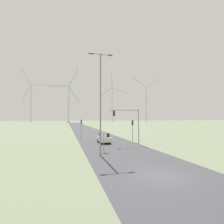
{
  "coord_description": "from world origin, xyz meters",
  "views": [
    {
      "loc": [
        -7.34,
        -12.46,
        4.51
      ],
      "look_at": [
        0.0,
        15.3,
        5.52
      ],
      "focal_mm": 28.0,
      "sensor_mm": 36.0,
      "label": 1
    }
  ],
  "objects_px": {
    "streetlamp": "(101,93)",
    "traffic_light_mast_overhead": "(129,119)",
    "car_approaching": "(104,138)",
    "wind_turbine_far_right": "(146,100)",
    "traffic_light_post_near_right": "(133,126)",
    "wind_turbine_center": "(69,99)",
    "wind_turbine_right": "(112,100)",
    "traffic_light_post_near_left": "(81,125)",
    "stop_sign_near": "(104,138)",
    "wind_turbine_left": "(31,98)"
  },
  "relations": [
    {
      "from": "streetlamp",
      "to": "traffic_light_mast_overhead",
      "type": "bearing_deg",
      "value": 48.27
    },
    {
      "from": "car_approaching",
      "to": "wind_turbine_far_right",
      "type": "height_order",
      "value": "wind_turbine_far_right"
    },
    {
      "from": "streetlamp",
      "to": "traffic_light_post_near_right",
      "type": "xyz_separation_m",
      "value": [
        8.25,
        10.35,
        -4.57
      ]
    },
    {
      "from": "traffic_light_mast_overhead",
      "to": "wind_turbine_far_right",
      "type": "distance_m",
      "value": 225.4
    },
    {
      "from": "wind_turbine_center",
      "to": "wind_turbine_right",
      "type": "distance_m",
      "value": 78.4
    },
    {
      "from": "car_approaching",
      "to": "wind_turbine_center",
      "type": "height_order",
      "value": "wind_turbine_center"
    },
    {
      "from": "traffic_light_mast_overhead",
      "to": "traffic_light_post_near_right",
      "type": "bearing_deg",
      "value": 58.98
    },
    {
      "from": "traffic_light_post_near_left",
      "to": "wind_turbine_far_right",
      "type": "relative_size",
      "value": 0.07
    },
    {
      "from": "stop_sign_near",
      "to": "wind_turbine_far_right",
      "type": "xyz_separation_m",
      "value": [
        105.77,
        204.7,
        29.2
      ]
    },
    {
      "from": "streetlamp",
      "to": "wind_turbine_left",
      "type": "xyz_separation_m",
      "value": [
        -47.35,
        221.55,
        22.49
      ]
    },
    {
      "from": "stop_sign_near",
      "to": "car_approaching",
      "type": "distance_m",
      "value": 8.17
    },
    {
      "from": "traffic_light_mast_overhead",
      "to": "wind_turbine_left",
      "type": "xyz_separation_m",
      "value": [
        -53.57,
        214.58,
        25.65
      ]
    },
    {
      "from": "wind_turbine_right",
      "to": "wind_turbine_far_right",
      "type": "xyz_separation_m",
      "value": [
        45.55,
        -16.93,
        0.1
      ]
    },
    {
      "from": "car_approaching",
      "to": "wind_turbine_center",
      "type": "distance_m",
      "value": 168.57
    },
    {
      "from": "wind_turbine_center",
      "to": "traffic_light_mast_overhead",
      "type": "bearing_deg",
      "value": -87.43
    },
    {
      "from": "stop_sign_near",
      "to": "wind_turbine_center",
      "type": "relative_size",
      "value": 0.04
    },
    {
      "from": "streetlamp",
      "to": "wind_turbine_right",
      "type": "relative_size",
      "value": 0.17
    },
    {
      "from": "stop_sign_near",
      "to": "wind_turbine_far_right",
      "type": "distance_m",
      "value": 232.25
    },
    {
      "from": "streetlamp",
      "to": "wind_turbine_center",
      "type": "height_order",
      "value": "wind_turbine_center"
    },
    {
      "from": "streetlamp",
      "to": "wind_turbine_far_right",
      "type": "xyz_separation_m",
      "value": [
        106.67,
        206.99,
        23.48
      ]
    },
    {
      "from": "traffic_light_post_near_left",
      "to": "traffic_light_mast_overhead",
      "type": "xyz_separation_m",
      "value": [
        7.02,
        -10.9,
        1.37
      ]
    },
    {
      "from": "traffic_light_post_near_right",
      "to": "wind_turbine_right",
      "type": "bearing_deg",
      "value": 76.1
    },
    {
      "from": "car_approaching",
      "to": "traffic_light_mast_overhead",
      "type": "bearing_deg",
      "value": -42.14
    },
    {
      "from": "traffic_light_post_near_left",
      "to": "wind_turbine_left",
      "type": "bearing_deg",
      "value": 102.87
    },
    {
      "from": "wind_turbine_right",
      "to": "wind_turbine_left",
      "type": "bearing_deg",
      "value": -178.75
    },
    {
      "from": "traffic_light_post_near_right",
      "to": "wind_turbine_left",
      "type": "xyz_separation_m",
      "value": [
        -55.6,
        211.2,
        27.06
      ]
    },
    {
      "from": "stop_sign_near",
      "to": "wind_turbine_left",
      "type": "height_order",
      "value": "wind_turbine_left"
    },
    {
      "from": "stop_sign_near",
      "to": "wind_turbine_far_right",
      "type": "bearing_deg",
      "value": 62.67
    },
    {
      "from": "traffic_light_post_near_right",
      "to": "wind_turbine_right",
      "type": "height_order",
      "value": "wind_turbine_right"
    },
    {
      "from": "traffic_light_post_near_right",
      "to": "traffic_light_mast_overhead",
      "type": "relative_size",
      "value": 0.67
    },
    {
      "from": "streetlamp",
      "to": "wind_turbine_far_right",
      "type": "relative_size",
      "value": 0.2
    },
    {
      "from": "streetlamp",
      "to": "traffic_light_post_near_left",
      "type": "height_order",
      "value": "streetlamp"
    },
    {
      "from": "traffic_light_post_near_left",
      "to": "wind_turbine_center",
      "type": "relative_size",
      "value": 0.07
    },
    {
      "from": "streetlamp",
      "to": "car_approaching",
      "type": "bearing_deg",
      "value": 75.61
    },
    {
      "from": "traffic_light_post_near_left",
      "to": "car_approaching",
      "type": "relative_size",
      "value": 1.0
    },
    {
      "from": "car_approaching",
      "to": "wind_turbine_right",
      "type": "height_order",
      "value": "wind_turbine_right"
    },
    {
      "from": "traffic_light_mast_overhead",
      "to": "car_approaching",
      "type": "xyz_separation_m",
      "value": [
        -3.6,
        3.25,
        -3.5
      ]
    },
    {
      "from": "traffic_light_post_near_left",
      "to": "streetlamp",
      "type": "bearing_deg",
      "value": -87.43
    },
    {
      "from": "traffic_light_mast_overhead",
      "to": "streetlamp",
      "type": "bearing_deg",
      "value": -131.73
    },
    {
      "from": "traffic_light_mast_overhead",
      "to": "wind_turbine_right",
      "type": "relative_size",
      "value": 0.08
    },
    {
      "from": "traffic_light_post_near_left",
      "to": "wind_turbine_right",
      "type": "bearing_deg",
      "value": 73.27
    },
    {
      "from": "streetlamp",
      "to": "wind_turbine_center",
      "type": "distance_m",
      "value": 177.85
    },
    {
      "from": "traffic_light_post_near_left",
      "to": "wind_turbine_center",
      "type": "height_order",
      "value": "wind_turbine_center"
    },
    {
      "from": "traffic_light_post_near_left",
      "to": "wind_turbine_left",
      "type": "relative_size",
      "value": 0.06
    },
    {
      "from": "streetlamp",
      "to": "traffic_light_post_near_left",
      "type": "xyz_separation_m",
      "value": [
        -0.8,
        17.87,
        -4.53
      ]
    },
    {
      "from": "traffic_light_post_near_right",
      "to": "car_approaching",
      "type": "relative_size",
      "value": 0.99
    },
    {
      "from": "streetlamp",
      "to": "wind_turbine_far_right",
      "type": "height_order",
      "value": "wind_turbine_far_right"
    },
    {
      "from": "traffic_light_mast_overhead",
      "to": "wind_turbine_center",
      "type": "distance_m",
      "value": 171.44
    },
    {
      "from": "car_approaching",
      "to": "wind_turbine_far_right",
      "type": "relative_size",
      "value": 0.07
    },
    {
      "from": "traffic_light_post_near_right",
      "to": "wind_turbine_far_right",
      "type": "xyz_separation_m",
      "value": [
        98.42,
        196.64,
        28.04
      ]
    }
  ]
}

